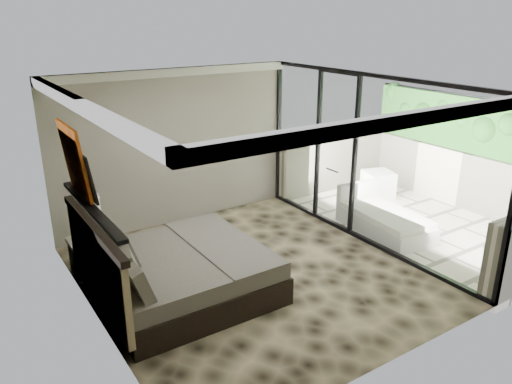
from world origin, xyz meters
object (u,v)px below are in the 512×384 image
nightstand (90,255)px  lounger (383,220)px  bed (175,272)px  ottoman (378,184)px  table_lamp (88,212)px

nightstand → lounger: (4.78, -1.37, -0.05)m
bed → ottoman: (5.22, 1.27, -0.09)m
bed → ottoman: bearing=13.7°
table_lamp → bed: bearing=-61.9°
table_lamp → nightstand: bearing=-168.4°
nightstand → ottoman: ottoman is taller
table_lamp → ottoman: bearing=-0.8°
nightstand → table_lamp: 0.69m
bed → table_lamp: size_ratio=3.36×
bed → nightstand: (-0.78, 1.35, -0.10)m
ottoman → lounger: bearing=-133.4°
bed → table_lamp: bearing=118.1°
table_lamp → ottoman: table_lamp is taller
lounger → bed: bearing=-174.1°
nightstand → table_lamp: size_ratio=0.79×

